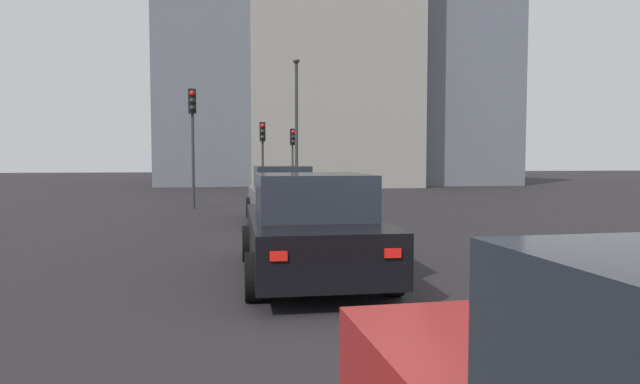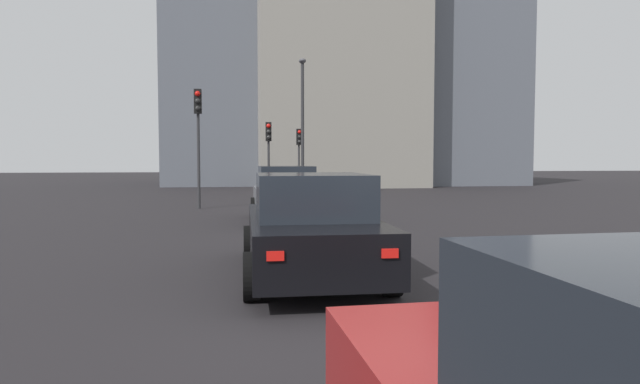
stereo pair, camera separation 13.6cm
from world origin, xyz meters
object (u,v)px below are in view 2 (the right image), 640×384
Objects in this scene: street_lamp_kerbside at (303,115)px; traffic_light_near_right at (269,143)px; car_black_second at (310,228)px; car_grey_lead at (285,195)px; traffic_light_far_left at (299,147)px; traffic_light_near_left at (198,123)px.

traffic_light_near_right is at bearing 123.99° from street_lamp_kerbside.
car_grey_lead is at bearing -1.29° from car_black_second.
car_grey_lead is at bearing -14.25° from traffic_light_far_left.
traffic_light_far_left is at bearing -5.16° from car_black_second.
car_black_second is 1.31× the size of traffic_light_far_left.
traffic_light_near_right is (10.02, -0.14, 1.83)m from car_grey_lead.
car_black_second is 12.96m from traffic_light_near_left.
car_grey_lead is 6.04m from traffic_light_near_left.
traffic_light_near_right is at bearing -0.35° from car_black_second.
car_black_second is 1.29× the size of traffic_light_near_right.
traffic_light_near_right reaches higher than car_grey_lead.
traffic_light_near_right is at bearing 149.81° from traffic_light_near_left.
traffic_light_near_right reaches higher than traffic_light_far_left.
traffic_light_near_left is at bearing 143.71° from street_lamp_kerbside.
traffic_light_near_right is 4.70m from traffic_light_far_left.
traffic_light_far_left is at bearing 151.81° from traffic_light_near_left.
car_black_second is 17.83m from traffic_light_near_right.
traffic_light_near_left is at bearing 12.35° from car_black_second.
street_lamp_kerbside is at bearing -9.41° from traffic_light_far_left.
car_black_second is (-7.71, 0.33, -0.01)m from car_grey_lead.
traffic_light_far_left is 3.42m from street_lamp_kerbside.
traffic_light_near_left is at bearing -26.29° from traffic_light_near_right.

